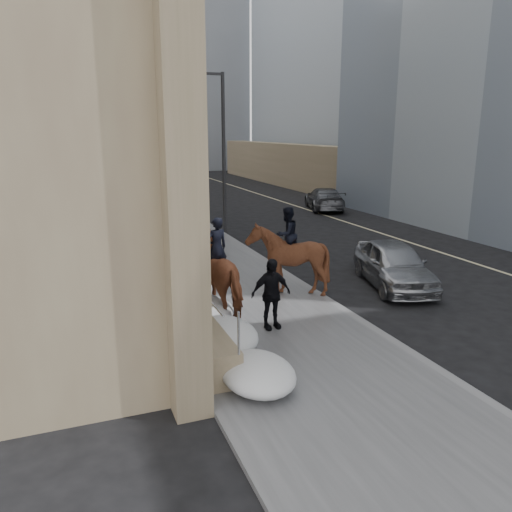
{
  "coord_description": "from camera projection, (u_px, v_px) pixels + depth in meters",
  "views": [
    {
      "loc": [
        -4.73,
        -10.67,
        5.23
      ],
      "look_at": [
        0.24,
        2.41,
        1.7
      ],
      "focal_mm": 35.0,
      "sensor_mm": 36.0,
      "label": 1
    }
  ],
  "objects": [
    {
      "name": "curb",
      "position": [
        245.0,
        248.0,
        22.53
      ],
      "size": [
        0.24,
        80.0,
        0.12
      ],
      "primitive_type": "cube",
      "color": "slate",
      "rests_on": "ground"
    },
    {
      "name": "mounted_horse_right",
      "position": [
        287.0,
        257.0,
        15.77
      ],
      "size": [
        2.53,
        2.66,
        2.8
      ],
      "rotation": [
        0.0,
        0.0,
        3.55
      ],
      "color": "#462314",
      "rests_on": "sidewalk"
    },
    {
      "name": "streetlight_mid",
      "position": [
        221.0,
        144.0,
        25.09
      ],
      "size": [
        1.71,
        0.24,
        8.0
      ],
      "color": "#2D2D30",
      "rests_on": "ground"
    },
    {
      "name": "bg_building_far",
      "position": [
        48.0,
        97.0,
        73.32
      ],
      "size": [
        24.0,
        12.0,
        20.0
      ],
      "primitive_type": "cube",
      "color": "gray",
      "rests_on": "ground"
    },
    {
      "name": "pedestrian",
      "position": [
        271.0,
        294.0,
        13.07
      ],
      "size": [
        1.14,
        0.53,
        1.9
      ],
      "primitive_type": "imported",
      "rotation": [
        0.0,
        0.0,
        0.06
      ],
      "color": "black",
      "rests_on": "sidewalk"
    },
    {
      "name": "car_silver",
      "position": [
        394.0,
        264.0,
        17.09
      ],
      "size": [
        3.04,
        4.91,
        1.56
      ],
      "primitive_type": "imported",
      "rotation": [
        0.0,
        0.0,
        -0.28
      ],
      "color": "#9C9EA3",
      "rests_on": "ground"
    },
    {
      "name": "traffic_signal",
      "position": [
        175.0,
        150.0,
        32.25
      ],
      "size": [
        4.1,
        0.22,
        6.0
      ],
      "color": "#2D2D30",
      "rests_on": "ground"
    },
    {
      "name": "streetlight_far",
      "position": [
        154.0,
        138.0,
        43.22
      ],
      "size": [
        1.71,
        0.24,
        8.0
      ],
      "color": "#2D2D30",
      "rests_on": "ground"
    },
    {
      "name": "far_podium",
      "position": [
        473.0,
        193.0,
        26.49
      ],
      "size": [
        2.0,
        80.0,
        4.0
      ],
      "primitive_type": "cube",
      "color": "#817253",
      "rests_on": "ground"
    },
    {
      "name": "car_grey",
      "position": [
        324.0,
        199.0,
        33.73
      ],
      "size": [
        3.54,
        5.52,
        1.49
      ],
      "primitive_type": "imported",
      "rotation": [
        0.0,
        0.0,
        2.83
      ],
      "color": "#56585D",
      "rests_on": "ground"
    },
    {
      "name": "lane_line",
      "position": [
        392.0,
        237.0,
        25.26
      ],
      "size": [
        0.15,
        70.0,
        0.01
      ],
      "primitive_type": "cube",
      "color": "#BFB78C",
      "rests_on": "ground"
    },
    {
      "name": "snow_bank",
      "position": [
        164.0,
        257.0,
        19.32
      ],
      "size": [
        1.7,
        18.1,
        0.76
      ],
      "color": "silver",
      "rests_on": "sidewalk"
    },
    {
      "name": "bg_building_mid",
      "position": [
        126.0,
        61.0,
        64.91
      ],
      "size": [
        30.0,
        12.0,
        28.0
      ],
      "primitive_type": "cube",
      "color": "slate",
      "rests_on": "ground"
    },
    {
      "name": "sidewalk",
      "position": [
        189.0,
        253.0,
        21.63
      ],
      "size": [
        5.0,
        80.0,
        0.12
      ],
      "primitive_type": "cube",
      "color": "#4F4F51",
      "rests_on": "ground"
    },
    {
      "name": "limestone_building",
      "position": [
        44.0,
        60.0,
        26.68
      ],
      "size": [
        6.1,
        44.0,
        18.0
      ],
      "color": "#947D61",
      "rests_on": "ground"
    },
    {
      "name": "ground",
      "position": [
        281.0,
        344.0,
        12.58
      ],
      "size": [
        140.0,
        140.0,
        0.0
      ],
      "primitive_type": "plane",
      "color": "black",
      "rests_on": "ground"
    },
    {
      "name": "mounted_horse_left",
      "position": [
        224.0,
        274.0,
        14.02
      ],
      "size": [
        1.77,
        2.88,
        2.79
      ],
      "rotation": [
        0.0,
        0.0,
        3.36
      ],
      "color": "#572C1A",
      "rests_on": "sidewalk"
    }
  ]
}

